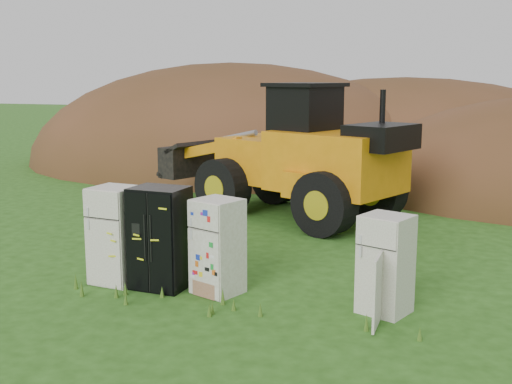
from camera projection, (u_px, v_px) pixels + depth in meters
ground at (246, 296)px, 10.83m from camera, size 120.00×120.00×0.00m
fridge_leftmost at (116, 235)px, 11.43m from camera, size 0.83×0.81×1.74m
fridge_black_side at (160, 238)px, 11.14m from camera, size 0.97×0.79×1.78m
fridge_sticker at (218, 246)px, 10.86m from camera, size 0.92×0.89×1.63m
fridge_open_door at (386, 264)px, 9.96m from camera, size 0.89×0.86×1.56m
wheel_loader at (278, 149)px, 16.96m from camera, size 7.78×5.53×3.49m
dirt_mound_left at (231, 165)px, 26.76m from camera, size 17.50×13.12×8.38m
dirt_mound_back at (402, 164)px, 26.98m from camera, size 17.86×11.91×7.20m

